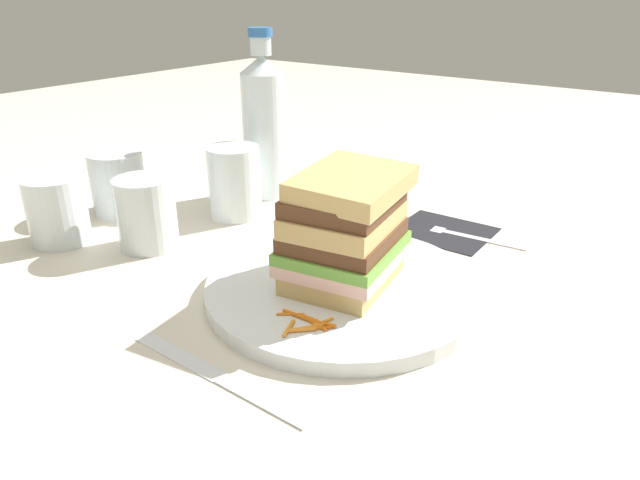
{
  "coord_description": "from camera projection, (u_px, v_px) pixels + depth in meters",
  "views": [
    {
      "loc": [
        -0.47,
        -0.31,
        0.31
      ],
      "look_at": [
        -0.01,
        0.02,
        0.06
      ],
      "focal_mm": 32.55,
      "sensor_mm": 36.0,
      "label": 1
    }
  ],
  "objects": [
    {
      "name": "empty_tumbler_0",
      "position": [
        146.0,
        213.0,
        0.72
      ],
      "size": [
        0.07,
        0.07,
        0.09
      ],
      "primitive_type": "cylinder",
      "color": "silver",
      "rests_on": "ground_plane"
    },
    {
      "name": "juice_glass",
      "position": [
        235.0,
        186.0,
        0.82
      ],
      "size": [
        0.07,
        0.07,
        0.1
      ],
      "color": "white",
      "rests_on": "ground_plane"
    },
    {
      "name": "carrot_shred_2",
      "position": [
        289.0,
        328.0,
        0.53
      ],
      "size": [
        0.03,
        0.01,
        0.0
      ],
      "primitive_type": "cylinder",
      "rotation": [
        0.0,
        1.57,
        3.48
      ],
      "color": "orange",
      "rests_on": "main_plate"
    },
    {
      "name": "water_bottle",
      "position": [
        264.0,
        125.0,
        0.87
      ],
      "size": [
        0.06,
        0.06,
        0.25
      ],
      "color": "silver",
      "rests_on": "ground_plane"
    },
    {
      "name": "ground_plane",
      "position": [
        341.0,
        286.0,
        0.64
      ],
      "size": [
        3.0,
        3.0,
        0.0
      ],
      "primitive_type": "plane",
      "color": "beige"
    },
    {
      "name": "carrot_shred_1",
      "position": [
        290.0,
        314.0,
        0.55
      ],
      "size": [
        0.02,
        0.02,
        0.0
      ],
      "primitive_type": "cylinder",
      "rotation": [
        0.0,
        1.57,
        5.33
      ],
      "color": "orange",
      "rests_on": "main_plate"
    },
    {
      "name": "main_plate",
      "position": [
        343.0,
        288.0,
        0.62
      ],
      "size": [
        0.29,
        0.29,
        0.02
      ],
      "primitive_type": "cylinder",
      "color": "white",
      "rests_on": "ground_plane"
    },
    {
      "name": "napkin_dark",
      "position": [
        444.0,
        231.0,
        0.78
      ],
      "size": [
        0.11,
        0.12,
        0.0
      ],
      "primitive_type": "cube",
      "rotation": [
        0.0,
        0.0,
        0.02
      ],
      "color": "black",
      "rests_on": "ground_plane"
    },
    {
      "name": "carrot_shred_5",
      "position": [
        298.0,
        316.0,
        0.55
      ],
      "size": [
        0.0,
        0.03,
        0.0
      ],
      "primitive_type": "cylinder",
      "rotation": [
        0.0,
        1.57,
        1.59
      ],
      "color": "orange",
      "rests_on": "main_plate"
    },
    {
      "name": "carrot_shred_3",
      "position": [
        315.0,
        324.0,
        0.54
      ],
      "size": [
        0.01,
        0.03,
        0.0
      ],
      "primitive_type": "cylinder",
      "rotation": [
        0.0,
        1.57,
        1.39
      ],
      "color": "orange",
      "rests_on": "main_plate"
    },
    {
      "name": "carrot_shred_15",
      "position": [
        388.0,
        253.0,
        0.68
      ],
      "size": [
        0.02,
        0.02,
        0.0
      ],
      "primitive_type": "cylinder",
      "rotation": [
        0.0,
        1.57,
        2.33
      ],
      "color": "orange",
      "rests_on": "main_plate"
    },
    {
      "name": "carrot_shred_4",
      "position": [
        316.0,
        328.0,
        0.53
      ],
      "size": [
        0.02,
        0.02,
        0.0
      ],
      "primitive_type": "cylinder",
      "rotation": [
        0.0,
        1.57,
        2.28
      ],
      "color": "orange",
      "rests_on": "main_plate"
    },
    {
      "name": "carrot_shred_0",
      "position": [
        324.0,
        324.0,
        0.53
      ],
      "size": [
        0.01,
        0.02,
        0.0
      ],
      "primitive_type": "cylinder",
      "rotation": [
        0.0,
        1.57,
        1.81
      ],
      "color": "orange",
      "rests_on": "main_plate"
    },
    {
      "name": "empty_tumbler_2",
      "position": [
        116.0,
        183.0,
        0.83
      ],
      "size": [
        0.08,
        0.08,
        0.09
      ],
      "primitive_type": "cylinder",
      "color": "silver",
      "rests_on": "ground_plane"
    },
    {
      "name": "sandwich",
      "position": [
        345.0,
        231.0,
        0.59
      ],
      "size": [
        0.14,
        0.12,
        0.12
      ],
      "color": "tan",
      "rests_on": "main_plate"
    },
    {
      "name": "carrot_shred_11",
      "position": [
        361.0,
        255.0,
        0.67
      ],
      "size": [
        0.02,
        0.03,
        0.0
      ],
      "primitive_type": "cylinder",
      "rotation": [
        0.0,
        1.57,
        2.21
      ],
      "color": "orange",
      "rests_on": "main_plate"
    },
    {
      "name": "carrot_shred_16",
      "position": [
        382.0,
        250.0,
        0.68
      ],
      "size": [
        0.02,
        0.02,
        0.0
      ],
      "primitive_type": "cylinder",
      "rotation": [
        0.0,
        1.57,
        2.3
      ],
      "color": "orange",
      "rests_on": "main_plate"
    },
    {
      "name": "carrot_shred_13",
      "position": [
        376.0,
        247.0,
        0.69
      ],
      "size": [
        0.02,
        0.03,
        0.0
      ],
      "primitive_type": "cylinder",
      "rotation": [
        0.0,
        1.57,
        5.37
      ],
      "color": "orange",
      "rests_on": "main_plate"
    },
    {
      "name": "carrot_shred_14",
      "position": [
        383.0,
        244.0,
        0.7
      ],
      "size": [
        0.02,
        0.01,
        0.0
      ],
      "primitive_type": "cylinder",
      "rotation": [
        0.0,
        1.57,
        3.45
      ],
      "color": "orange",
      "rests_on": "main_plate"
    },
    {
      "name": "carrot_shred_12",
      "position": [
        382.0,
        247.0,
        0.69
      ],
      "size": [
        0.02,
        0.02,
        0.0
      ],
      "primitive_type": "cylinder",
      "rotation": [
        0.0,
        1.57,
        0.85
      ],
      "color": "orange",
      "rests_on": "main_plate"
    },
    {
      "name": "carrot_shred_9",
      "position": [
        309.0,
        318.0,
        0.55
      ],
      "size": [
        0.0,
        0.02,
        0.0
      ],
      "primitive_type": "cylinder",
      "rotation": [
        0.0,
        1.57,
        1.61
      ],
      "color": "orange",
      "rests_on": "main_plate"
    },
    {
      "name": "carrot_shred_18",
      "position": [
        367.0,
        251.0,
        0.68
      ],
      "size": [
        0.02,
        0.02,
        0.0
      ],
      "primitive_type": "cylinder",
      "rotation": [
        0.0,
        1.57,
        3.91
      ],
      "color": "orange",
      "rests_on": "main_plate"
    },
    {
      "name": "knife",
      "position": [
        221.0,
        378.0,
        0.49
      ],
      "size": [
        0.02,
        0.2,
        0.0
      ],
      "color": "silver",
      "rests_on": "ground_plane"
    },
    {
      "name": "carrot_shred_17",
      "position": [
        377.0,
        245.0,
        0.7
      ],
      "size": [
        0.01,
        0.03,
        0.0
      ],
      "primitive_type": "cylinder",
      "rotation": [
        0.0,
        1.57,
        5.07
      ],
      "color": "orange",
      "rests_on": "main_plate"
    },
    {
      "name": "fork",
      "position": [
        460.0,
        232.0,
        0.76
      ],
      "size": [
        0.03,
        0.17,
        0.0
      ],
      "color": "silver",
      "rests_on": "napkin_dark"
    },
    {
      "name": "carrot_shred_7",
      "position": [
        323.0,
        322.0,
        0.54
      ],
      "size": [
        0.02,
        0.01,
        0.0
      ],
      "primitive_type": "cylinder",
      "rotation": [
        0.0,
        1.57,
        2.8
      ],
      "color": "orange",
      "rests_on": "main_plate"
    },
    {
      "name": "carrot_shred_6",
      "position": [
        311.0,
        327.0,
        0.53
      ],
      "size": [
        0.03,
        0.02,
        0.0
      ],
      "primitive_type": "cylinder",
      "rotation": [
        0.0,
        1.57,
        2.51
      ],
      "color": "orange",
      "rests_on": "main_plate"
    },
    {
      "name": "carrot_shred_8",
      "position": [
        302.0,
        330.0,
        0.53
      ],
      "size": [
        0.02,
        0.02,
        0.0
      ],
      "primitive_type": "cylinder",
      "rotation": [
        0.0,
        1.57,
        5.49
      ],
      "color": "orange",
      "rests_on": "main_plate"
    },
    {
      "name": "carrot_shred_10",
      "position": [
        367.0,
        257.0,
        0.67
      ],
      "size": [
        0.03,
        0.01,
        0.0
      ],
      "primitive_type": "cylinder",
      "rotation": [
        0.0,
        1.57,
        3.46
      ],
      "color": "orange",
      "rests_on": "main_plate"
    },
    {
      "name": "empty_tumbler_1",
      "position": [
        57.0,
        210.0,
        0.73
      ],
      "size": [
        0.07,
        0.07,
        0.09
      ],
      "primitive_type": "cylinder",
      "color": "silver",
      "rests_on": "ground_plane"
    }
  ]
}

